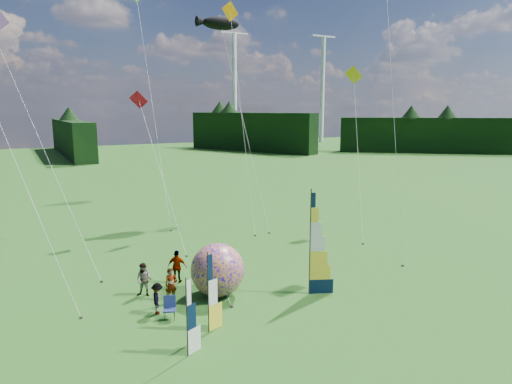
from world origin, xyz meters
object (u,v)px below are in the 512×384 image
spectator_c (157,299)px  spectator_d (177,267)px  bol_inflatable (218,270)px  spectator_b (144,280)px  feather_banner_main (310,244)px  camp_chair (169,308)px  kite_whale (243,109)px  side_banner_left (208,294)px  side_banner_far (187,319)px  spectator_a (171,285)px

spectator_c → spectator_d: 3.92m
bol_inflatable → spectator_b: 3.82m
feather_banner_main → spectator_d: bearing=162.3°
camp_chair → kite_whale: 21.78m
side_banner_left → spectator_c: size_ratio=2.32×
spectator_b → side_banner_far: bearing=-53.5°
feather_banner_main → side_banner_far: size_ratio=1.73×
spectator_a → spectator_c: 1.55m
side_banner_left → kite_whale: size_ratio=0.18×
side_banner_far → camp_chair: bearing=59.2°
feather_banner_main → spectator_c: 8.01m
bol_inflatable → spectator_c: bol_inflatable is taller
spectator_c → spectator_b: bearing=15.3°
spectator_a → side_banner_left: bearing=-82.0°
spectator_d → kite_whale: 17.72m
spectator_b → kite_whale: kite_whale is taller
camp_chair → bol_inflatable: bearing=47.1°
side_banner_far → camp_chair: (0.36, 3.45, -1.03)m
bol_inflatable → camp_chair: bearing=-154.8°
kite_whale → side_banner_left: bearing=-110.0°
bol_inflatable → spectator_c: size_ratio=1.84×
side_banner_far → kite_whale: bearing=33.0°
side_banner_left → side_banner_far: side_banner_left is taller
spectator_c → camp_chair: spectator_c is taller
feather_banner_main → kite_whale: kite_whale is taller
spectator_d → camp_chair: spectator_d is taller
spectator_c → feather_banner_main: bearing=-85.7°
spectator_a → spectator_b: 1.60m
kite_whale → spectator_a: bearing=-117.6°
spectator_c → bol_inflatable: bearing=-64.4°
side_banner_left → camp_chair: side_banner_left is taller
side_banner_far → bol_inflatable: (3.41, 4.88, -0.17)m
feather_banner_main → side_banner_far: feather_banner_main is taller
side_banner_left → spectator_d: size_ratio=1.87×
feather_banner_main → spectator_b: feather_banner_main is taller
bol_inflatable → spectator_d: bearing=115.1°
spectator_b → feather_banner_main: bearing=10.3°
side_banner_far → spectator_a: (1.09, 5.41, -0.71)m
kite_whale → spectator_b: bearing=-122.8°
side_banner_far → spectator_b: bearing=64.8°
feather_banner_main → spectator_a: size_ratio=3.20×
spectator_c → camp_chair: (0.31, -0.81, -0.23)m
side_banner_far → kite_whale: size_ratio=0.16×
side_banner_left → spectator_a: (-0.40, 3.97, -0.90)m
spectator_d → kite_whale: bearing=-94.7°
spectator_c → kite_whale: (12.13, 15.09, 8.82)m
feather_banner_main → camp_chair: 7.66m
side_banner_far → spectator_d: (2.14, 7.58, -0.63)m
feather_banner_main → spectator_b: bearing=176.5°
side_banner_left → bol_inflatable: (1.93, 3.44, -0.36)m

